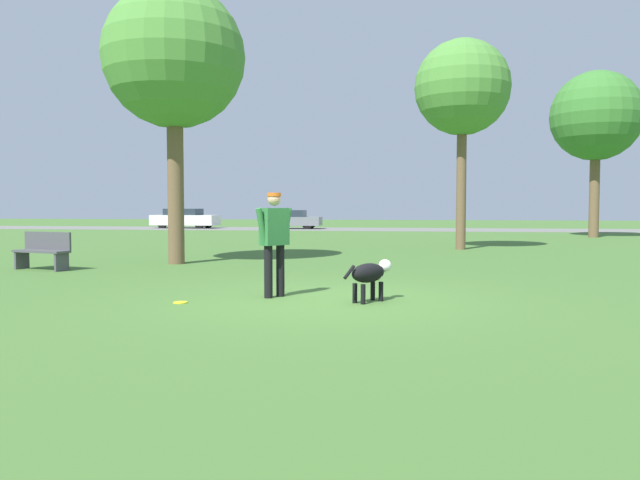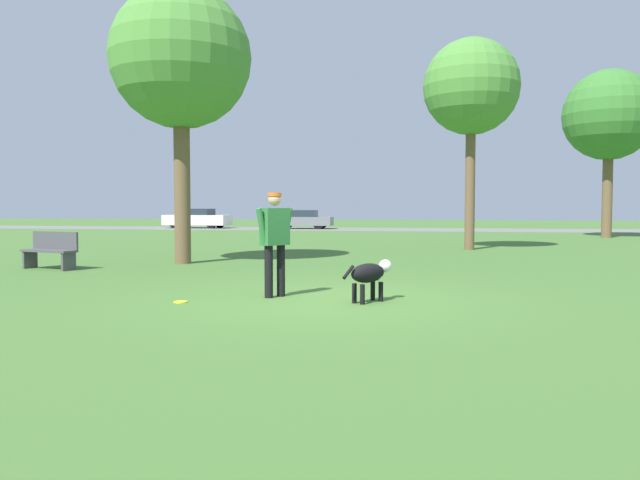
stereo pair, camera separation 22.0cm
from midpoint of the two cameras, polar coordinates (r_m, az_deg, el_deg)
ground_plane at (r=9.41m, az=0.84°, el=-5.49°), size 120.00×120.00×0.00m
far_road_strip at (r=39.20m, az=8.00°, el=0.96°), size 120.00×6.00×0.01m
person at (r=9.62m, az=-3.51°, el=0.41°), size 0.50×0.61×1.62m
dog at (r=9.19m, az=5.28°, el=-3.11°), size 0.69×0.90×0.61m
frisbee at (r=9.34m, az=-11.96°, el=-5.56°), size 0.21×0.21×0.02m
tree_far_right at (r=31.70m, az=25.11°, el=10.25°), size 4.09×4.09×7.63m
tree_mid_center at (r=21.38m, az=13.96°, el=13.34°), size 3.11×3.11×6.86m
tree_near_left at (r=16.13m, az=-12.22°, el=15.84°), size 3.44×3.44×6.76m
parked_car_white at (r=42.35m, az=-11.04°, el=1.95°), size 4.36×1.89×1.30m
parked_car_grey at (r=40.26m, az=-1.47°, el=1.89°), size 3.83×1.70×1.21m
park_bench at (r=15.22m, az=-22.98°, el=-0.77°), size 1.46×0.79×0.84m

